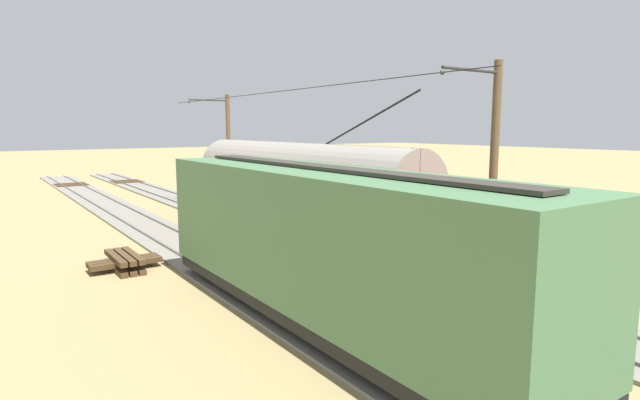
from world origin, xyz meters
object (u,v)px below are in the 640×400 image
coach_adjacent (326,242)px  switch_stand (234,197)px  catenary_pole_mid_near (492,165)px  vintage_streetcar (296,190)px  catenary_pole_foreground (227,146)px  spare_tie_stack (125,262)px

coach_adjacent → switch_stand: coach_adjacent is taller
coach_adjacent → catenary_pole_mid_near: bearing=-175.3°
vintage_streetcar → switch_stand: bearing=-99.4°
catenary_pole_mid_near → catenary_pole_foreground: bearing=-90.0°
vintage_streetcar → catenary_pole_foreground: (-2.54, -12.64, 1.45)m
switch_stand → catenary_pole_foreground: bearing=-108.1°
vintage_streetcar → switch_stand: size_ratio=14.27×
coach_adjacent → switch_stand: size_ratio=10.55×
coach_adjacent → spare_tie_stack: 8.92m
catenary_pole_foreground → spare_tie_stack: catenary_pole_foreground is taller
catenary_pole_mid_near → spare_tie_stack: bearing=-37.5°
catenary_pole_foreground → switch_stand: catenary_pole_foreground is taller
coach_adjacent → catenary_pole_mid_near: (-7.14, -0.58, 1.54)m
vintage_streetcar → catenary_pole_mid_near: bearing=107.3°
switch_stand → catenary_pole_mid_near: bearing=92.9°
catenary_pole_mid_near → switch_stand: catenary_pole_mid_near is taller
vintage_streetcar → coach_adjacent: (4.60, 8.74, -0.10)m
coach_adjacent → spare_tie_stack: coach_adjacent is taller
catenary_pole_mid_near → switch_stand: bearing=-87.1°
catenary_pole_foreground → catenary_pole_mid_near: size_ratio=1.00×
catenary_pole_mid_near → switch_stand: 18.28m
coach_adjacent → catenary_pole_foreground: 22.60m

